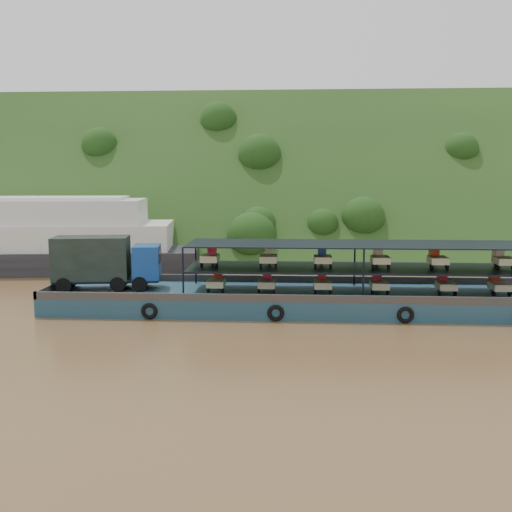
{
  "coord_description": "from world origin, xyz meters",
  "views": [
    {
      "loc": [
        0.46,
        -38.28,
        9.09
      ],
      "look_at": [
        -2.0,
        3.0,
        3.2
      ],
      "focal_mm": 40.0,
      "sensor_mm": 36.0,
      "label": 1
    }
  ],
  "objects": [
    {
      "name": "ground",
      "position": [
        0.0,
        0.0,
        0.0
      ],
      "size": [
        160.0,
        160.0,
        0.0
      ],
      "primitive_type": "plane",
      "color": "brown",
      "rests_on": "ground"
    },
    {
      "name": "hillside",
      "position": [
        0.0,
        36.0,
        0.0
      ],
      "size": [
        140.0,
        39.6,
        39.6
      ],
      "primitive_type": "cube",
      "rotation": [
        0.79,
        0.0,
        0.0
      ],
      "color": "#1A3412",
      "rests_on": "ground"
    },
    {
      "name": "cargo_barge",
      "position": [
        0.04,
        -0.04,
        1.22
      ],
      "size": [
        35.04,
        7.18,
        4.88
      ],
      "color": "#163D4F",
      "rests_on": "ground"
    },
    {
      "name": "passenger_ferry",
      "position": [
        -25.74,
        14.44,
        3.04
      ],
      "size": [
        35.49,
        12.72,
        7.03
      ],
      "rotation": [
        0.0,
        0.0,
        0.12
      ],
      "color": "black",
      "rests_on": "ground"
    }
  ]
}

